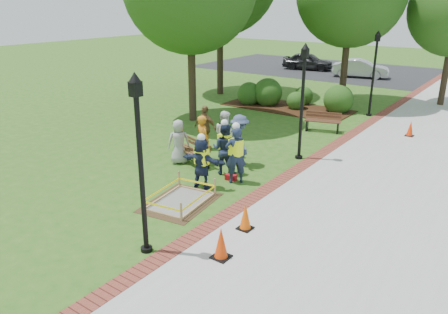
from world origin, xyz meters
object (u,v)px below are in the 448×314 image
Objects in this scene: hivis_worker_c at (224,147)px; bench_near at (192,157)px; wet_concrete_pad at (180,195)px; cone_front at (221,244)px; hivis_worker_b at (236,154)px; lamp_near at (140,153)px; hivis_worker_a at (202,161)px.

bench_near is at bearing 178.14° from hivis_worker_c.
cone_front reaches higher than wet_concrete_pad.
hivis_worker_b is at bearing -29.07° from hivis_worker_c.
wet_concrete_pad is 2.40m from hivis_worker_b.
bench_near is at bearing 123.47° from wet_concrete_pad.
wet_concrete_pad is 2.76m from hivis_worker_c.
wet_concrete_pad is at bearing 113.80° from lamp_near.
hivis_worker_c is at bearing 150.93° from hivis_worker_b.
hivis_worker_b is at bearing -11.74° from bench_near.
hivis_worker_c is (-0.75, 0.42, -0.05)m from hivis_worker_b.
wet_concrete_pad is at bearing -81.94° from hivis_worker_a.
hivis_worker_c reaches higher than hivis_worker_a.
hivis_worker_a is at bearing -41.85° from bench_near.
hivis_worker_c is at bearing -1.86° from bench_near.
lamp_near reaches higher than wet_concrete_pad.
bench_near is 2.24m from hivis_worker_a.
bench_near is at bearing 138.15° from hivis_worker_a.
cone_front is at bearing -59.82° from hivis_worker_b.
lamp_near is at bearing -154.36° from cone_front.
bench_near is 1.63m from hivis_worker_c.
bench_near reaches higher than wet_concrete_pad.
wet_concrete_pad is 1.43m from hivis_worker_a.
hivis_worker_c is (-1.38, 5.10, -1.53)m from lamp_near.
hivis_worker_c reaches higher than wet_concrete_pad.
hivis_worker_a is at bearing 98.06° from wet_concrete_pad.
hivis_worker_c is (-0.12, 1.39, 0.06)m from hivis_worker_a.
cone_front is 4.15m from hivis_worker_a.
lamp_near is (2.87, -5.15, 2.20)m from bench_near.
hivis_worker_c is at bearing 105.16° from lamp_near.
bench_near is 0.40× the size of lamp_near.
lamp_near is 2.09× the size of hivis_worker_b.
bench_near is 0.95× the size of hivis_worker_a.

